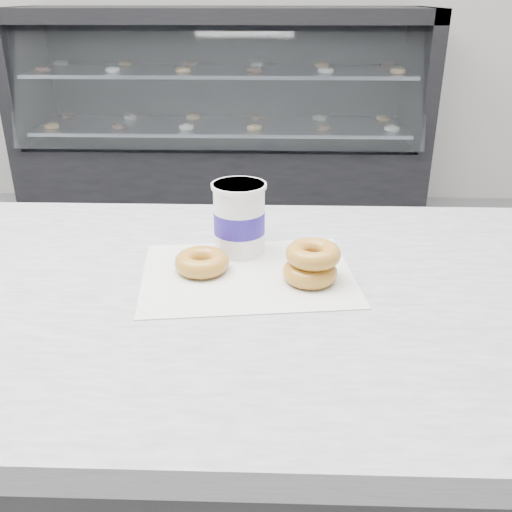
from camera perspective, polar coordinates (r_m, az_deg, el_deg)
The scene contains 7 objects.
ground at distance 1.94m, azimuth -8.51°, elevation -18.34°, with size 5.00×5.00×0.00m, color gray.
counter at distance 1.21m, azimuth -15.03°, elevation -21.84°, with size 3.06×0.76×0.90m.
display_case at distance 3.62m, azimuth -3.30°, elevation 11.54°, with size 2.40×0.74×1.25m.
wax_paper at distance 0.93m, azimuth -0.85°, elevation -1.83°, with size 0.34×0.26×0.00m, color silver.
donut_single at distance 0.94m, azimuth -5.43°, elevation -0.61°, with size 0.09×0.09×0.03m, color #C68536.
donut_stack at distance 0.90m, azimuth 5.58°, elevation -0.71°, with size 0.12×0.12×0.06m.
coffee_cup at distance 0.99m, azimuth -1.69°, elevation 3.81°, with size 0.12×0.12×0.13m.
Camera 1 is at (0.32, -1.39, 1.32)m, focal length 40.00 mm.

